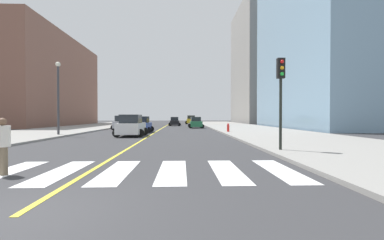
{
  "coord_description": "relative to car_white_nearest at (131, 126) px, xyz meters",
  "views": [
    {
      "loc": [
        3.02,
        -4.94,
        1.81
      ],
      "look_at": [
        4.41,
        33.29,
        1.28
      ],
      "focal_mm": 25.44,
      "sensor_mm": 36.0,
      "label": 1
    }
  ],
  "objects": [
    {
      "name": "pedestrian_crossing",
      "position": [
        -0.91,
        -16.31,
        0.05
      ],
      "size": [
        0.44,
        0.44,
        1.76
      ],
      "rotation": [
        0.0,
        0.0,
        2.58
      ],
      "color": "brown",
      "rests_on": "ground"
    },
    {
      "name": "street_lamp",
      "position": [
        -6.68,
        0.34,
        3.19
      ],
      "size": [
        0.44,
        0.44,
        6.61
      ],
      "color": "#38383D",
      "rests_on": "sidewalk_kerb_west"
    },
    {
      "name": "car_white_nearest",
      "position": [
        0.0,
        0.0,
        0.0
      ],
      "size": [
        2.77,
        4.41,
        1.96
      ],
      "rotation": [
        0.0,
        0.0,
        -0.01
      ],
      "color": "silver",
      "rests_on": "ground"
    },
    {
      "name": "car_red_fourth",
      "position": [
        -3.49,
        18.49,
        0.03
      ],
      "size": [
        2.84,
        4.54,
        2.02
      ],
      "rotation": [
        0.0,
        0.0,
        -0.0
      ],
      "color": "red",
      "rests_on": "ground"
    },
    {
      "name": "ground_plane",
      "position": [
        1.6,
        -19.92,
        -0.92
      ],
      "size": [
        220.0,
        220.0,
        0.0
      ],
      "primitive_type": "plane",
      "color": "#333335"
    },
    {
      "name": "fire_hydrant",
      "position": [
        9.58,
        4.25,
        -0.34
      ],
      "size": [
        0.26,
        0.26,
        0.89
      ],
      "color": "red",
      "rests_on": "sidewalk_kerb_east"
    },
    {
      "name": "car_silver_second",
      "position": [
        -3.48,
        12.33,
        -0.03
      ],
      "size": [
        2.74,
        4.3,
        1.89
      ],
      "rotation": [
        0.0,
        0.0,
        0.04
      ],
      "color": "#B7B7BC",
      "rests_on": "ground"
    },
    {
      "name": "crosswalk_paint",
      "position": [
        1.6,
        -15.92,
        -0.91
      ],
      "size": [
        13.5,
        4.0,
        0.01
      ],
      "color": "silver",
      "rests_on": "ground"
    },
    {
      "name": "sidewalk_kerb_east",
      "position": [
        13.8,
        0.08,
        -0.84
      ],
      "size": [
        10.0,
        120.0,
        0.15
      ],
      "primitive_type": "cube",
      "color": "gray",
      "rests_on": "ground"
    },
    {
      "name": "sidewalk_kerb_west",
      "position": [
        -10.6,
        0.08,
        -0.84
      ],
      "size": [
        10.0,
        120.0,
        0.15
      ],
      "primitive_type": "cube",
      "color": "gray",
      "rests_on": "ground"
    },
    {
      "name": "low_rise_brick_west",
      "position": [
        -25.04,
        29.56,
        7.73
      ],
      "size": [
        16.0,
        32.0,
        17.3
      ],
      "primitive_type": "cube",
      "color": "brown",
      "rests_on": "ground"
    },
    {
      "name": "car_blue_third",
      "position": [
        0.08,
        5.6,
        -0.08
      ],
      "size": [
        2.55,
        4.05,
        1.79
      ],
      "rotation": [
        0.0,
        0.0,
        -0.02
      ],
      "color": "#2D479E",
      "rests_on": "ground"
    },
    {
      "name": "car_green_seventh",
      "position": [
        6.74,
        17.0,
        -0.12
      ],
      "size": [
        2.41,
        3.84,
        1.71
      ],
      "rotation": [
        0.0,
        0.0,
        3.15
      ],
      "color": "#236B42",
      "rests_on": "ground"
    },
    {
      "name": "traffic_light_near_corner",
      "position": [
        9.51,
        -11.55,
        2.43
      ],
      "size": [
        0.36,
        0.41,
        4.54
      ],
      "rotation": [
        0.0,
        0.0,
        3.14
      ],
      "color": "black",
      "rests_on": "sidewalk_kerb_east"
    },
    {
      "name": "car_yellow_fifth",
      "position": [
        6.71,
        38.38,
        0.02
      ],
      "size": [
        2.86,
        4.52,
        2.0
      ],
      "rotation": [
        0.0,
        0.0,
        3.12
      ],
      "color": "gold",
      "rests_on": "ground"
    },
    {
      "name": "lane_divider_paint",
      "position": [
        1.6,
        20.08,
        -0.91
      ],
      "size": [
        0.16,
        80.0,
        0.01
      ],
      "primitive_type": "cube",
      "color": "yellow",
      "rests_on": "ground"
    },
    {
      "name": "car_black_sixth",
      "position": [
        3.16,
        26.78,
        -0.13
      ],
      "size": [
        2.43,
        3.81,
        1.67
      ],
      "rotation": [
        0.0,
        0.0,
        3.18
      ],
      "color": "black",
      "rests_on": "ground"
    },
    {
      "name": "parking_garage_concrete",
      "position": [
        29.23,
        49.65,
        15.0
      ],
      "size": [
        18.0,
        24.0,
        31.83
      ],
      "primitive_type": "cube",
      "color": "gray",
      "rests_on": "ground"
    }
  ]
}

